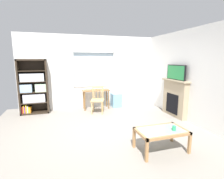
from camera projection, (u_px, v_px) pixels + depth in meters
The scene contains 11 objects.
ground at pixel (108, 132), 4.31m from camera, with size 5.97×5.87×0.02m, color gray.
wall_back_with_window at pixel (89, 72), 6.37m from camera, with size 4.97×0.15×2.67m.
wall_right at pixel (194, 76), 4.82m from camera, with size 0.12×5.07×2.67m, color silver.
bookshelf at pixel (33, 88), 5.65m from camera, with size 0.90×0.38×1.81m.
desk_under_window at pixel (96, 93), 6.21m from camera, with size 0.98×0.39×0.71m.
wooden_chair at pixel (98, 100), 5.73m from camera, with size 0.53×0.52×0.90m.
plastic_drawer_unit at pixel (116, 100), 6.55m from camera, with size 0.35×0.40×0.52m, color #72ADDB.
fireplace at pixel (175, 98), 5.43m from camera, with size 0.26×1.11×1.17m.
tv at pixel (176, 72), 5.29m from camera, with size 0.06×0.83×0.47m.
coffee_table at pixel (161, 133), 3.36m from camera, with size 0.97×0.59×0.44m.
sippy_cup at pixel (174, 128), 3.31m from camera, with size 0.07×0.07×0.09m, color #33B770.
Camera 1 is at (-1.10, -3.91, 1.80)m, focal length 27.28 mm.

